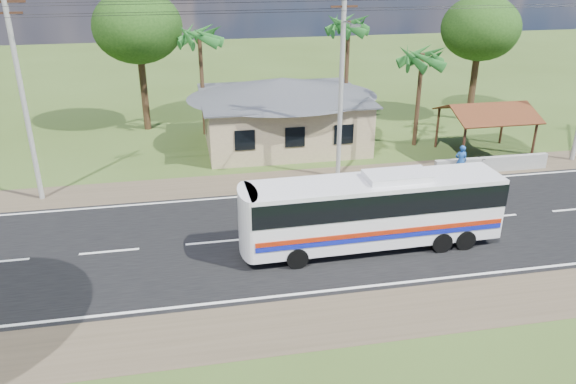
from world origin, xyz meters
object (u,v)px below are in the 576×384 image
coach_bus (375,206)px  motorcycle (474,167)px  person (461,161)px  waiting_shed (487,112)px

coach_bus → motorcycle: bearing=38.6°
motorcycle → person: size_ratio=0.96×
motorcycle → coach_bus: bearing=114.9°
person → coach_bus: bearing=54.8°
motorcycle → person: 1.06m
coach_bus → motorcycle: (8.49, 7.06, -1.47)m
coach_bus → waiting_shed: bearing=42.4°
waiting_shed → person: waiting_shed is taller
coach_bus → motorcycle: 11.14m
waiting_shed → coach_bus: size_ratio=0.47×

